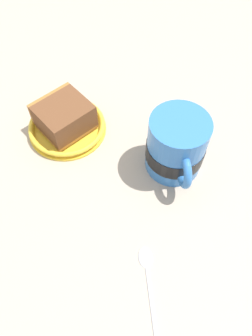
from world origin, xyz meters
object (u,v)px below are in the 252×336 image
object	(u,v)px
tea_mug	(176,146)
teaspoon	(148,274)
cake_slice	(64,116)
small_plate	(67,127)

from	to	relation	value
tea_mug	teaspoon	distance (cm)	18.78
cake_slice	teaspoon	bearing A→B (deg)	-63.32
small_plate	tea_mug	size ratio (longest dim) A/B	1.14
small_plate	teaspoon	size ratio (longest dim) A/B	1.00
teaspoon	small_plate	bearing A→B (deg)	116.55
small_plate	tea_mug	xyz separation A→B (cm)	(17.58, -7.58, 4.05)
tea_mug	teaspoon	size ratio (longest dim) A/B	0.88
cake_slice	teaspoon	xyz separation A→B (cm)	(12.71, -25.29, -2.92)
small_plate	teaspoon	xyz separation A→B (cm)	(12.54, -25.09, -0.48)
small_plate	tea_mug	world-z (taller)	tea_mug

